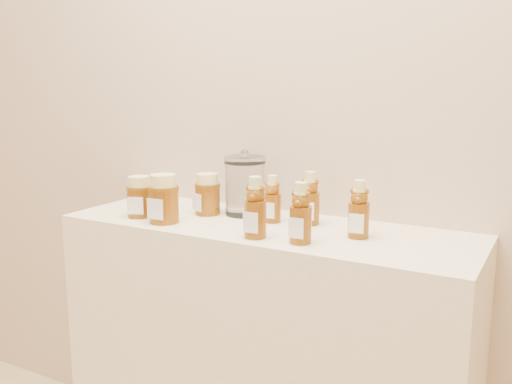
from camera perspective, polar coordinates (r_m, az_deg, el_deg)
The scene contains 11 objects.
wall_back at distance 1.76m, azimuth 4.07°, elevation 12.48°, with size 3.50×0.02×2.70m, color tan.
display_table at distance 1.80m, azimuth 0.83°, elevation -17.33°, with size 1.20×0.40×0.90m, color beige.
bear_bottle_back_left at distance 1.65m, azimuth 1.65°, elevation -0.38°, with size 0.05×0.05×0.16m, color #623007, non-canonical shape.
bear_bottle_back_mid at distance 1.63m, azimuth 5.44°, elevation -0.26°, with size 0.06×0.06×0.17m, color #623007, non-canonical shape.
bear_bottle_back_right at distance 1.51m, azimuth 10.27°, elevation -1.32°, with size 0.06×0.06×0.17m, color #623007, non-canonical shape.
bear_bottle_front_left at distance 1.48m, azimuth -0.07°, elevation -1.13°, with size 0.06×0.06×0.18m, color #623007, non-canonical shape.
bear_bottle_front_right at distance 1.44m, azimuth 4.49°, elevation -1.70°, with size 0.06×0.06×0.18m, color #623007, non-canonical shape.
honey_jar_left at distance 1.75m, azimuth -11.57°, elevation -0.45°, with size 0.08×0.08×0.12m, color #623007, non-canonical shape.
honey_jar_back at distance 1.76m, azimuth -4.87°, elevation -0.20°, with size 0.08×0.08×0.13m, color #623007, non-canonical shape.
honey_jar_front at distance 1.67m, azimuth -9.21°, elevation -0.65°, with size 0.09×0.09×0.14m, color #623007, non-canonical shape.
glass_canister at distance 1.74m, azimuth -1.12°, elevation 0.89°, with size 0.13×0.13×0.20m, color white, non-canonical shape.
Camera 1 is at (0.75, 0.15, 1.31)m, focal length 40.00 mm.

